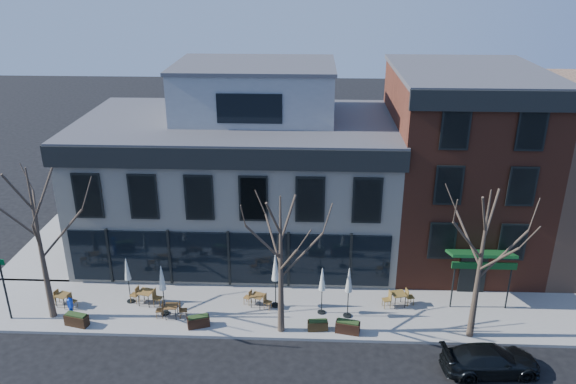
{
  "coord_description": "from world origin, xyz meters",
  "views": [
    {
      "loc": [
        4.29,
        -26.34,
        16.65
      ],
      "look_at": [
        3.08,
        2.0,
        4.94
      ],
      "focal_mm": 35.0,
      "sensor_mm": 36.0,
      "label": 1
    }
  ],
  "objects_px": {
    "parked_sedan": "(491,360)",
    "cafe_set_0": "(63,299)",
    "call_box": "(71,307)",
    "umbrella_0": "(127,271)"
  },
  "relations": [
    {
      "from": "parked_sedan",
      "to": "call_box",
      "type": "distance_m",
      "value": 19.9
    },
    {
      "from": "parked_sedan",
      "to": "cafe_set_0",
      "type": "xyz_separation_m",
      "value": [
        -20.55,
        3.98,
        -0.04
      ]
    },
    {
      "from": "cafe_set_0",
      "to": "parked_sedan",
      "type": "bearing_deg",
      "value": -10.95
    },
    {
      "from": "parked_sedan",
      "to": "umbrella_0",
      "type": "relative_size",
      "value": 1.66
    },
    {
      "from": "call_box",
      "to": "cafe_set_0",
      "type": "bearing_deg",
      "value": 128.56
    },
    {
      "from": "parked_sedan",
      "to": "umbrella_0",
      "type": "distance_m",
      "value": 17.86
    },
    {
      "from": "call_box",
      "to": "umbrella_0",
      "type": "xyz_separation_m",
      "value": [
        2.46,
        1.61,
        1.16
      ]
    },
    {
      "from": "call_box",
      "to": "cafe_set_0",
      "type": "height_order",
      "value": "call_box"
    },
    {
      "from": "call_box",
      "to": "parked_sedan",
      "type": "bearing_deg",
      "value": -8.36
    },
    {
      "from": "cafe_set_0",
      "to": "umbrella_0",
      "type": "bearing_deg",
      "value": 8.97
    }
  ]
}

